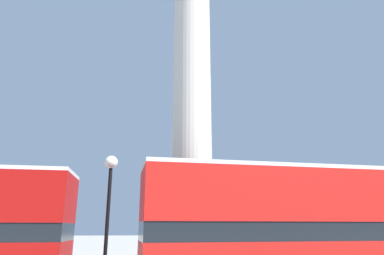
# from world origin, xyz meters

# --- Properties ---
(monument_column) EXTENTS (4.82, 4.82, 21.00)m
(monument_column) POSITION_xyz_m (0.00, 0.00, 7.46)
(monument_column) COLOR beige
(monument_column) RESTS_ON ground_plane
(bus_b) EXTENTS (10.93, 3.58, 4.41)m
(bus_b) POSITION_xyz_m (3.35, -3.94, 2.43)
(bus_b) COLOR red
(bus_b) RESTS_ON ground_plane
(street_lamp) EXTENTS (0.51, 0.51, 5.25)m
(street_lamp) POSITION_xyz_m (-3.36, -1.51, 3.37)
(street_lamp) COLOR black
(street_lamp) RESTS_ON ground_plane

